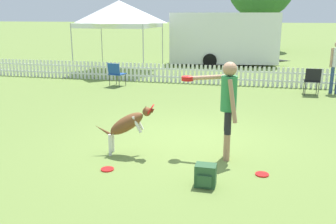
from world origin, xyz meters
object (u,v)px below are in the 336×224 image
backpack_on_grass (205,176)px  folding_chair_center (116,72)px  frisbee_near_dog (107,169)px  equipment_trailer (223,38)px  folding_chair_blue_left (312,79)px  leaping_dog (128,124)px  canopy_tent_main (119,14)px  handler_person (226,99)px  frisbee_near_handler (262,174)px

backpack_on_grass → folding_chair_center: folding_chair_center is taller
frisbee_near_dog → equipment_trailer: size_ratio=0.04×
folding_chair_blue_left → frisbee_near_dog: bearing=60.5°
leaping_dog → backpack_on_grass: 1.93m
folding_chair_center → canopy_tent_main: (-1.11, 3.47, 2.05)m
canopy_tent_main → equipment_trailer: bearing=38.7°
folding_chair_blue_left → canopy_tent_main: bearing=-23.4°
backpack_on_grass → folding_chair_blue_left: 7.86m
leaping_dog → backpack_on_grass: leaping_dog is taller
handler_person → equipment_trailer: equipment_trailer is taller
folding_chair_blue_left → equipment_trailer: equipment_trailer is taller
handler_person → backpack_on_grass: size_ratio=5.10×
leaping_dog → folding_chair_center: leaping_dog is taller
frisbee_near_handler → canopy_tent_main: (-6.27, 10.26, 2.55)m
frisbee_near_handler → folding_chair_center: size_ratio=0.26×
frisbee_near_handler → equipment_trailer: equipment_trailer is taller
handler_person → frisbee_near_dog: handler_person is taller
folding_chair_blue_left → leaping_dog: bearing=58.2°
frisbee_near_dog → folding_chair_center: bearing=110.0°
leaping_dog → frisbee_near_dog: (-0.10, -0.79, -0.59)m
backpack_on_grass → canopy_tent_main: (-5.42, 10.88, 2.39)m
folding_chair_center → frisbee_near_handler: bearing=141.2°
leaping_dog → frisbee_near_handler: (2.44, -0.39, -0.59)m
leaping_dog → canopy_tent_main: canopy_tent_main is taller
canopy_tent_main → folding_chair_blue_left: bearing=-23.5°
leaping_dog → equipment_trailer: equipment_trailer is taller
folding_chair_blue_left → handler_person: bearing=70.3°
leaping_dog → canopy_tent_main: 10.77m
handler_person → folding_chair_center: size_ratio=2.06×
backpack_on_grass → folding_chair_center: (-4.31, 7.41, 0.34)m
frisbee_near_dog → folding_chair_center: (-2.61, 7.19, 0.50)m
folding_chair_blue_left → equipment_trailer: (-3.53, 6.86, 0.86)m
handler_person → equipment_trailer: 13.17m
folding_chair_blue_left → canopy_tent_main: size_ratio=0.28×
folding_chair_center → frisbee_near_dog: bearing=124.0°
folding_chair_center → equipment_trailer: (3.19, 6.92, 0.87)m
folding_chair_blue_left → equipment_trailer: bearing=-62.6°
leaping_dog → frisbee_near_handler: size_ratio=5.23×
handler_person → equipment_trailer: (-1.29, 13.10, 0.27)m
folding_chair_blue_left → equipment_trailer: 7.76m
frisbee_near_handler → backpack_on_grass: 1.06m
handler_person → canopy_tent_main: size_ratio=0.55×
canopy_tent_main → folding_chair_center: bearing=-72.3°
frisbee_near_dog → folding_chair_blue_left: (4.11, 7.24, 0.52)m
leaping_dog → backpack_on_grass: bearing=51.0°
handler_person → leaping_dog: 1.85m
handler_person → backpack_on_grass: 1.55m
handler_person → folding_chair_blue_left: handler_person is taller
handler_person → canopy_tent_main: 11.25m
canopy_tent_main → handler_person: bearing=-59.9°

